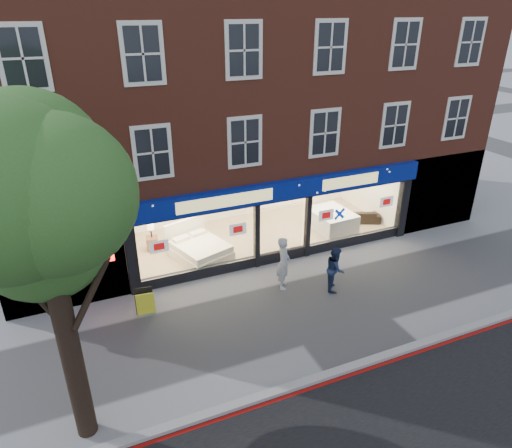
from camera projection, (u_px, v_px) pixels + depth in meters
ground at (323, 303)px, 14.93m from camera, size 120.00×120.00×0.00m
kerb_line at (381, 365)px, 12.35m from camera, size 60.00×0.10×0.01m
kerb_stone at (377, 358)px, 12.49m from camera, size 60.00×0.25×0.12m
showroom_floor at (259, 235)px, 19.27m from camera, size 11.00×4.50×0.10m
building at (242, 66)px, 17.81m from camera, size 19.00×8.26×10.30m
street_tree at (41, 240)px, 8.29m from camera, size 4.00×3.20×6.60m
display_bed at (199, 249)px, 17.39m from camera, size 2.35×2.59×1.22m
bedside_table at (152, 243)px, 17.91m from camera, size 0.52×0.52×0.55m
mattress_stack at (331, 220)px, 19.63m from camera, size 1.68×2.07×0.78m
sofa at (359, 216)px, 20.29m from camera, size 2.00×1.42×0.54m
a_board at (145, 302)px, 14.23m from camera, size 0.61×0.43×0.88m
pedestrian_grey at (284, 263)px, 15.41m from camera, size 0.71×0.82×1.89m
pedestrian_blue at (335, 269)px, 15.38m from camera, size 0.90×0.96×1.58m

